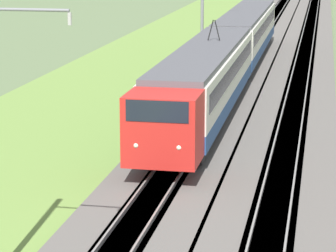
# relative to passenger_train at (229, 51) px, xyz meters

# --- Properties ---
(ballast_main) EXTENTS (240.00, 4.40, 0.30)m
(ballast_main) POSITION_rel_passenger_train_xyz_m (13.54, 0.00, -2.15)
(ballast_main) COLOR #605B56
(ballast_main) RESTS_ON ground
(ballast_adjacent) EXTENTS (240.00, 4.40, 0.30)m
(ballast_adjacent) POSITION_rel_passenger_train_xyz_m (13.54, -4.27, -2.15)
(ballast_adjacent) COLOR #605B56
(ballast_adjacent) RESTS_ON ground
(track_main) EXTENTS (240.00, 1.57, 0.45)m
(track_main) POSITION_rel_passenger_train_xyz_m (13.54, 0.00, -2.14)
(track_main) COLOR #4C4238
(track_main) RESTS_ON ground
(track_adjacent) EXTENTS (240.00, 1.57, 0.45)m
(track_adjacent) POSITION_rel_passenger_train_xyz_m (13.54, -4.27, -2.14)
(track_adjacent) COLOR #4C4238
(track_adjacent) RESTS_ON ground
(grass_verge) EXTENTS (240.00, 13.28, 0.12)m
(grass_verge) POSITION_rel_passenger_train_xyz_m (13.54, 5.99, -2.24)
(grass_verge) COLOR olive
(grass_verge) RESTS_ON ground
(passenger_train) EXTENTS (42.85, 2.85, 4.93)m
(passenger_train) POSITION_rel_passenger_train_xyz_m (0.00, 0.00, 0.00)
(passenger_train) COLOR red
(passenger_train) RESTS_ON ground
(catenary_mast_mid) EXTENTS (0.22, 2.56, 8.41)m
(catenary_mast_mid) POSITION_rel_passenger_train_xyz_m (7.26, 2.76, 2.05)
(catenary_mast_mid) COLOR slate
(catenary_mast_mid) RESTS_ON ground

